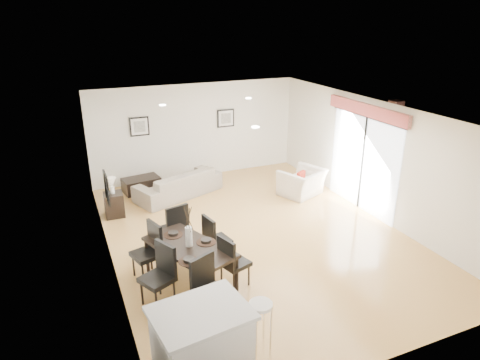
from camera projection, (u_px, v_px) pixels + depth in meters
name	position (u px, v px, depth m)	size (l,w,h in m)	color
ground	(255.00, 234.00, 9.29)	(8.00, 8.00, 0.00)	tan
wall_back	(196.00, 131.00, 12.23)	(6.00, 0.04, 2.70)	silver
wall_front	(392.00, 279.00, 5.37)	(6.00, 0.04, 2.70)	silver
wall_left	(105.00, 200.00, 7.69)	(0.04, 8.00, 2.70)	silver
wall_right	(373.00, 158.00, 9.91)	(0.04, 8.00, 2.70)	silver
ceiling	(257.00, 112.00, 8.31)	(6.00, 8.00, 0.02)	white
sofa	(178.00, 183.00, 11.18)	(2.31, 0.90, 0.67)	gray
armchair	(302.00, 182.00, 11.22)	(1.07, 0.93, 0.69)	beige
courtyard_plant_a	(464.00, 189.00, 10.92)	(0.54, 0.47, 0.60)	#315122
courtyard_plant_b	(426.00, 172.00, 12.04)	(0.36, 0.36, 0.64)	#315122
dining_table	(189.00, 249.00, 7.45)	(1.43, 1.90, 0.71)	black
dining_chair_wnear	(161.00, 271.00, 6.92)	(0.63, 0.63, 1.05)	black
dining_chair_wfar	(150.00, 247.00, 7.64)	(0.57, 0.57, 1.03)	black
dining_chair_enear	(231.00, 260.00, 7.32)	(0.55, 0.55, 0.97)	black
dining_chair_efar	(214.00, 237.00, 8.06)	(0.51, 0.51, 0.97)	black
dining_chair_head	(208.00, 285.00, 6.55)	(0.62, 0.62, 1.05)	black
dining_chair_foot	(175.00, 226.00, 8.37)	(0.58, 0.58, 1.06)	black
vase	(188.00, 229.00, 7.30)	(0.81, 1.33, 0.75)	white
coffee_table	(141.00, 185.00, 11.50)	(0.95, 0.57, 0.38)	black
side_table	(114.00, 205.00, 10.05)	(0.43, 0.43, 0.57)	black
table_lamp	(112.00, 183.00, 9.85)	(0.21, 0.21, 0.39)	white
cushion	(301.00, 177.00, 11.03)	(0.30, 0.09, 0.30)	#A22314
kitchen_island	(202.00, 338.00, 5.68)	(1.36, 1.11, 0.88)	silver
bar_stool	(261.00, 310.00, 5.94)	(0.34, 0.34, 0.74)	white
framed_print_back_left	(139.00, 126.00, 11.50)	(0.52, 0.04, 0.52)	black
framed_print_back_right	(226.00, 118.00, 12.42)	(0.52, 0.04, 0.52)	black
framed_print_left_wall	(107.00, 188.00, 7.43)	(0.04, 0.52, 0.52)	black
sliding_door	(364.00, 142.00, 10.03)	(0.12, 2.70, 2.57)	white
courtyard	(441.00, 150.00, 11.97)	(6.00, 6.00, 2.00)	gray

